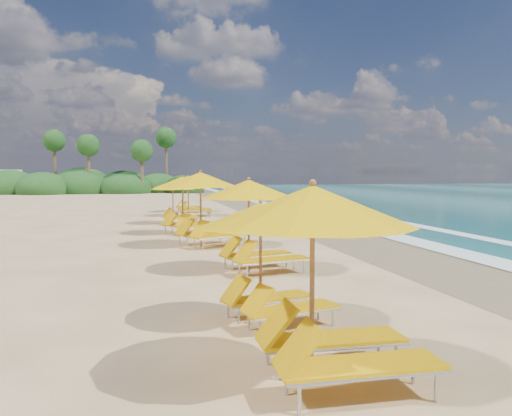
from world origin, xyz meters
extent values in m
plane|color=#D6AF7E|center=(0.00, 0.00, 0.00)|extent=(160.00, 160.00, 0.00)
cube|color=#84714F|center=(4.00, 0.00, 0.01)|extent=(4.00, 160.00, 0.01)
cube|color=white|center=(5.50, 0.00, 0.03)|extent=(1.20, 160.00, 0.01)
cube|color=white|center=(8.50, 0.00, 0.02)|extent=(0.80, 160.00, 0.01)
cylinder|color=olive|center=(-2.21, -12.93, 1.17)|extent=(0.06, 0.06, 2.35)
cone|color=#F0B405|center=(-2.21, -12.93, 2.15)|extent=(2.44, 2.44, 0.47)
sphere|color=olive|center=(-2.21, -12.93, 2.41)|extent=(0.08, 0.08, 0.08)
cylinder|color=olive|center=(-2.25, -10.42, 1.00)|extent=(0.05, 0.05, 2.00)
cone|color=#F0B405|center=(-2.25, -10.42, 1.83)|extent=(2.50, 2.50, 0.40)
sphere|color=olive|center=(-2.25, -10.42, 2.05)|extent=(0.07, 0.07, 0.07)
cylinder|color=olive|center=(-1.52, -6.00, 1.15)|extent=(0.06, 0.06, 2.31)
cone|color=#F0B405|center=(-1.52, -6.00, 2.11)|extent=(2.82, 2.82, 0.46)
sphere|color=olive|center=(-1.52, -6.00, 2.37)|extent=(0.08, 0.08, 0.08)
cylinder|color=olive|center=(-2.20, -1.28, 1.25)|extent=(0.06, 0.06, 2.49)
cone|color=#F0B405|center=(-2.20, -1.28, 2.28)|extent=(3.40, 3.40, 0.50)
sphere|color=olive|center=(-2.20, -1.28, 2.56)|extent=(0.09, 0.09, 0.09)
cylinder|color=olive|center=(-2.51, 2.41, 1.16)|extent=(0.06, 0.06, 2.31)
cone|color=#F0B405|center=(-2.51, 2.41, 2.12)|extent=(3.26, 3.26, 0.46)
sphere|color=olive|center=(-2.51, 2.41, 2.38)|extent=(0.08, 0.08, 0.08)
cylinder|color=olive|center=(-2.64, 6.74, 1.04)|extent=(0.05, 0.05, 2.08)
cone|color=#F0B405|center=(-2.64, 6.74, 1.90)|extent=(2.22, 2.22, 0.42)
sphere|color=olive|center=(-2.64, 6.74, 2.13)|extent=(0.07, 0.07, 0.07)
cylinder|color=olive|center=(-1.52, 10.96, 1.14)|extent=(0.06, 0.06, 2.27)
cone|color=#F0B405|center=(-1.52, 10.96, 2.08)|extent=(2.39, 2.39, 0.46)
sphere|color=olive|center=(-1.52, 10.96, 2.33)|extent=(0.08, 0.08, 0.08)
cylinder|color=olive|center=(-1.56, 14.08, 1.00)|extent=(0.05, 0.05, 2.00)
cone|color=#F0B405|center=(-1.56, 14.08, 1.83)|extent=(2.25, 2.25, 0.40)
sphere|color=olive|center=(-1.56, 14.08, 2.06)|extent=(0.07, 0.07, 0.07)
ellipsoid|color=#163D14|center=(-6.00, 45.00, 0.62)|extent=(6.40, 6.40, 4.16)
ellipsoid|color=#163D14|center=(-11.00, 46.00, 0.70)|extent=(7.20, 7.20, 4.68)
ellipsoid|color=#163D14|center=(-15.00, 44.00, 0.58)|extent=(6.00, 6.00, 3.90)
ellipsoid|color=#163D14|center=(-2.00, 47.00, 0.55)|extent=(5.60, 5.60, 3.64)
ellipsoid|color=#163D14|center=(-19.00, 46.00, 0.64)|extent=(6.60, 6.60, 4.29)
ellipsoid|color=#163D14|center=(1.00, 45.00, 0.49)|extent=(5.00, 5.00, 3.25)
cylinder|color=brown|center=(-4.00, 43.00, 2.50)|extent=(0.36, 0.36, 5.00)
sphere|color=#163D14|center=(-4.00, 43.00, 5.00)|extent=(2.60, 2.60, 2.60)
cylinder|color=brown|center=(-10.00, 44.00, 2.80)|extent=(0.36, 0.36, 5.60)
sphere|color=#163D14|center=(-10.00, 44.00, 5.60)|extent=(2.60, 2.60, 2.60)
cylinder|color=brown|center=(-14.00, 46.00, 3.10)|extent=(0.36, 0.36, 6.20)
sphere|color=#163D14|center=(-14.00, 46.00, 6.20)|extent=(2.60, 2.60, 2.60)
cylinder|color=brown|center=(-1.00, 47.00, 3.40)|extent=(0.36, 0.36, 6.80)
sphere|color=#163D14|center=(-1.00, 47.00, 6.80)|extent=(2.60, 2.60, 2.60)
camera|label=1|loc=(-4.16, -18.64, 2.54)|focal=36.30mm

